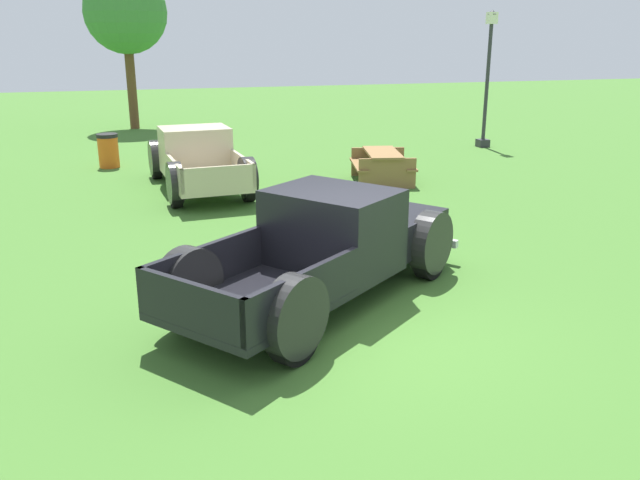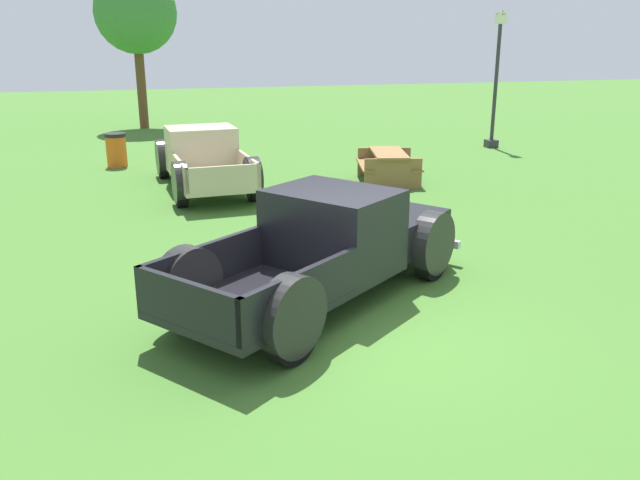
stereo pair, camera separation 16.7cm
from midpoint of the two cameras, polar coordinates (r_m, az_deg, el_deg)
name	(u,v)px [view 1 (the left image)]	position (r m, az deg, el deg)	size (l,w,h in m)	color
ground_plane	(358,323)	(8.69, 2.78, -7.18)	(80.00, 80.00, 0.00)	#3D6B28
pickup_truck_foreground	(335,244)	(9.40, 0.80, -0.39)	(5.10, 4.50, 1.55)	black
pickup_truck_behind_left	(195,158)	(16.54, -11.05, 6.96)	(2.18, 4.93, 1.47)	#C6B793
lamp_post_near	(488,77)	(22.68, 14.12, 13.55)	(0.36, 0.36, 4.36)	#2D2D33
picnic_table	(382,163)	(16.88, 5.14, 6.70)	(1.85, 2.09, 0.78)	olive
trash_can	(108,150)	(19.66, -18.12, 7.39)	(0.59, 0.59, 0.95)	orange
oak_tree_west	(126,13)	(27.56, -16.69, 18.35)	(3.14, 3.14, 6.00)	brown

